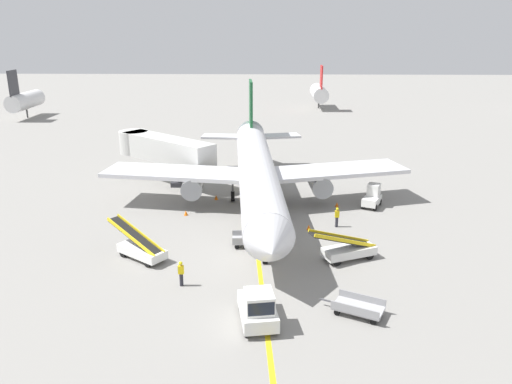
{
  "coord_description": "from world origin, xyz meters",
  "views": [
    {
      "loc": [
        1.16,
        -32.87,
        15.74
      ],
      "look_at": [
        0.04,
        7.74,
        2.5
      ],
      "focal_mm": 35.47,
      "sensor_mm": 36.0,
      "label": 1
    }
  ],
  "objects_px": {
    "baggage_tug_near_wing": "(372,197)",
    "ground_crew_wing_walker": "(337,217)",
    "safety_cone_wingtip_left": "(309,227)",
    "safety_cone_wingtip_right": "(337,204)",
    "jet_bridge": "(159,148)",
    "belt_loader_aft_hold": "(348,249)",
    "safety_cone_nose_left": "(186,213)",
    "pushback_tug": "(258,308)",
    "baggage_cart_loaded": "(251,240)",
    "airliner": "(257,170)",
    "ground_crew_marshaller": "(181,273)",
    "safety_cone_nose_right": "(216,197)",
    "baggage_cart_empty_trailing": "(358,308)",
    "belt_loader_forward_hold": "(141,248)"
  },
  "relations": [
    {
      "from": "baggage_tug_near_wing",
      "to": "ground_crew_wing_walker",
      "type": "distance_m",
      "value": 6.45
    },
    {
      "from": "safety_cone_wingtip_left",
      "to": "safety_cone_wingtip_right",
      "type": "bearing_deg",
      "value": 62.18
    },
    {
      "from": "safety_cone_wingtip_left",
      "to": "baggage_tug_near_wing",
      "type": "bearing_deg",
      "value": 43.17
    },
    {
      "from": "jet_bridge",
      "to": "baggage_tug_near_wing",
      "type": "distance_m",
      "value": 22.81
    },
    {
      "from": "belt_loader_aft_hold",
      "to": "safety_cone_nose_left",
      "type": "height_order",
      "value": "belt_loader_aft_hold"
    },
    {
      "from": "pushback_tug",
      "to": "belt_loader_aft_hold",
      "type": "relative_size",
      "value": 0.76
    },
    {
      "from": "belt_loader_aft_hold",
      "to": "baggage_cart_loaded",
      "type": "height_order",
      "value": "belt_loader_aft_hold"
    },
    {
      "from": "baggage_cart_loaded",
      "to": "safety_cone_wingtip_right",
      "type": "bearing_deg",
      "value": 49.53
    },
    {
      "from": "airliner",
      "to": "baggage_tug_near_wing",
      "type": "distance_m",
      "value": 10.95
    },
    {
      "from": "baggage_cart_loaded",
      "to": "ground_crew_wing_walker",
      "type": "bearing_deg",
      "value": 29.56
    },
    {
      "from": "jet_bridge",
      "to": "ground_crew_marshaller",
      "type": "xyz_separation_m",
      "value": [
        6.19,
        -23.37,
        -2.63
      ]
    },
    {
      "from": "ground_crew_wing_walker",
      "to": "safety_cone_nose_right",
      "type": "relative_size",
      "value": 3.86
    },
    {
      "from": "ground_crew_marshaller",
      "to": "baggage_cart_empty_trailing",
      "type": "bearing_deg",
      "value": -16.43
    },
    {
      "from": "belt_loader_forward_hold",
      "to": "ground_crew_marshaller",
      "type": "relative_size",
      "value": 2.81
    },
    {
      "from": "belt_loader_aft_hold",
      "to": "safety_cone_wingtip_left",
      "type": "xyz_separation_m",
      "value": [
        -2.35,
        5.42,
        -0.56
      ]
    },
    {
      "from": "airliner",
      "to": "baggage_cart_empty_trailing",
      "type": "xyz_separation_m",
      "value": [
        6.31,
        -18.54,
        -2.95
      ]
    },
    {
      "from": "pushback_tug",
      "to": "belt_loader_forward_hold",
      "type": "distance_m",
      "value": 11.85
    },
    {
      "from": "belt_loader_forward_hold",
      "to": "ground_crew_marshaller",
      "type": "xyz_separation_m",
      "value": [
        3.57,
        -3.94,
        0.13
      ]
    },
    {
      "from": "ground_crew_marshaller",
      "to": "ground_crew_wing_walker",
      "type": "xyz_separation_m",
      "value": [
        11.16,
        10.35,
        0.0
      ]
    },
    {
      "from": "baggage_cart_empty_trailing",
      "to": "safety_cone_nose_left",
      "type": "height_order",
      "value": "baggage_cart_empty_trailing"
    },
    {
      "from": "belt_loader_forward_hold",
      "to": "safety_cone_wingtip_left",
      "type": "bearing_deg",
      "value": 24.71
    },
    {
      "from": "jet_bridge",
      "to": "ground_crew_marshaller",
      "type": "relative_size",
      "value": 6.79
    },
    {
      "from": "airliner",
      "to": "baggage_tug_near_wing",
      "type": "relative_size",
      "value": 12.96
    },
    {
      "from": "belt_loader_forward_hold",
      "to": "baggage_cart_loaded",
      "type": "bearing_deg",
      "value": 17.61
    },
    {
      "from": "belt_loader_forward_hold",
      "to": "ground_crew_marshaller",
      "type": "bearing_deg",
      "value": -47.84
    },
    {
      "from": "jet_bridge",
      "to": "belt_loader_aft_hold",
      "type": "xyz_separation_m",
      "value": [
        17.35,
        -19.15,
        -2.77
      ]
    },
    {
      "from": "jet_bridge",
      "to": "ground_crew_wing_walker",
      "type": "xyz_separation_m",
      "value": [
        17.35,
        -13.02,
        -2.63
      ]
    },
    {
      "from": "baggage_tug_near_wing",
      "to": "safety_cone_nose_left",
      "type": "height_order",
      "value": "baggage_tug_near_wing"
    },
    {
      "from": "belt_loader_forward_hold",
      "to": "safety_cone_wingtip_left",
      "type": "relative_size",
      "value": 10.85
    },
    {
      "from": "belt_loader_aft_hold",
      "to": "ground_crew_wing_walker",
      "type": "distance_m",
      "value": 6.13
    },
    {
      "from": "baggage_tug_near_wing",
      "to": "baggage_cart_empty_trailing",
      "type": "bearing_deg",
      "value": -103.14
    },
    {
      "from": "airliner",
      "to": "safety_cone_nose_left",
      "type": "bearing_deg",
      "value": -156.64
    },
    {
      "from": "safety_cone_wingtip_left",
      "to": "pushback_tug",
      "type": "bearing_deg",
      "value": -105.37
    },
    {
      "from": "baggage_cart_loaded",
      "to": "airliner",
      "type": "bearing_deg",
      "value": 88.79
    },
    {
      "from": "jet_bridge",
      "to": "baggage_cart_empty_trailing",
      "type": "relative_size",
      "value": 3.09
    },
    {
      "from": "baggage_cart_loaded",
      "to": "safety_cone_nose_left",
      "type": "bearing_deg",
      "value": 133.44
    },
    {
      "from": "belt_loader_forward_hold",
      "to": "safety_cone_wingtip_left",
      "type": "distance_m",
      "value": 13.64
    },
    {
      "from": "jet_bridge",
      "to": "belt_loader_forward_hold",
      "type": "bearing_deg",
      "value": -82.32
    },
    {
      "from": "ground_crew_marshaller",
      "to": "safety_cone_wingtip_right",
      "type": "bearing_deg",
      "value": 52.37
    },
    {
      "from": "belt_loader_aft_hold",
      "to": "safety_cone_nose_left",
      "type": "bearing_deg",
      "value": 146.69
    },
    {
      "from": "pushback_tug",
      "to": "baggage_tug_near_wing",
      "type": "height_order",
      "value": "pushback_tug"
    },
    {
      "from": "belt_loader_forward_hold",
      "to": "safety_cone_nose_left",
      "type": "xyz_separation_m",
      "value": [
        1.81,
        8.78,
        -0.56
      ]
    },
    {
      "from": "safety_cone_nose_left",
      "to": "pushback_tug",
      "type": "bearing_deg",
      "value": -68.27
    },
    {
      "from": "belt_loader_forward_hold",
      "to": "baggage_cart_empty_trailing",
      "type": "bearing_deg",
      "value": -26.44
    },
    {
      "from": "airliner",
      "to": "belt_loader_aft_hold",
      "type": "xyz_separation_m",
      "value": [
        6.77,
        -11.16,
        -2.64
      ]
    },
    {
      "from": "baggage_tug_near_wing",
      "to": "belt_loader_forward_hold",
      "type": "xyz_separation_m",
      "value": [
        -18.63,
        -11.55,
        -0.15
      ]
    },
    {
      "from": "airliner",
      "to": "safety_cone_nose_left",
      "type": "relative_size",
      "value": 80.32
    },
    {
      "from": "belt_loader_aft_hold",
      "to": "baggage_cart_empty_trailing",
      "type": "relative_size",
      "value": 1.36
    },
    {
      "from": "ground_crew_wing_walker",
      "to": "safety_cone_nose_left",
      "type": "height_order",
      "value": "ground_crew_wing_walker"
    },
    {
      "from": "jet_bridge",
      "to": "ground_crew_wing_walker",
      "type": "height_order",
      "value": "jet_bridge"
    }
  ]
}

